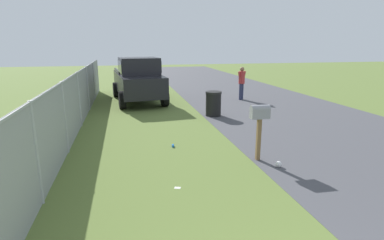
% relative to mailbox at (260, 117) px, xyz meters
% --- Properties ---
extents(road_asphalt, '(60.00, 6.70, 0.01)m').
position_rel_mailbox_xyz_m(road_asphalt, '(0.04, -3.19, -1.06)').
color(road_asphalt, '#47474C').
rests_on(road_asphalt, ground).
extents(mailbox, '(0.23, 0.45, 1.34)m').
position_rel_mailbox_xyz_m(mailbox, '(0.00, 0.00, 0.00)').
color(mailbox, brown).
rests_on(mailbox, ground).
extents(pickup_truck, '(4.95, 2.50, 2.09)m').
position_rel_mailbox_xyz_m(pickup_truck, '(8.23, 2.40, 0.04)').
color(pickup_truck, black).
rests_on(pickup_truck, ground).
extents(trash_bin, '(0.61, 0.61, 0.94)m').
position_rel_mailbox_xyz_m(trash_bin, '(4.67, -0.25, -0.59)').
color(trash_bin, black).
rests_on(trash_bin, ground).
extents(pedestrian, '(0.32, 0.49, 1.61)m').
position_rel_mailbox_xyz_m(pedestrian, '(7.73, -2.58, -0.13)').
color(pedestrian, '#2D3351').
rests_on(pedestrian, ground).
extents(fence_section, '(18.50, 0.07, 1.82)m').
position_rel_mailbox_xyz_m(fence_section, '(2.83, 4.53, -0.08)').
color(fence_section, '#9EA3A8').
rests_on(fence_section, ground).
extents(litter_wrapper_near_hydrant, '(0.12, 0.14, 0.01)m').
position_rel_mailbox_xyz_m(litter_wrapper_near_hydrant, '(-1.05, 2.13, -1.06)').
color(litter_wrapper_near_hydrant, silver).
rests_on(litter_wrapper_near_hydrant, ground).
extents(litter_bag_midfield_b, '(0.14, 0.14, 0.14)m').
position_rel_mailbox_xyz_m(litter_bag_midfield_b, '(-0.53, -0.27, -0.99)').
color(litter_bag_midfield_b, silver).
rests_on(litter_bag_midfield_b, ground).
extents(litter_can_by_mailbox, '(0.13, 0.08, 0.07)m').
position_rel_mailbox_xyz_m(litter_can_by_mailbox, '(1.36, 1.83, -1.03)').
color(litter_can_by_mailbox, blue).
rests_on(litter_can_by_mailbox, ground).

